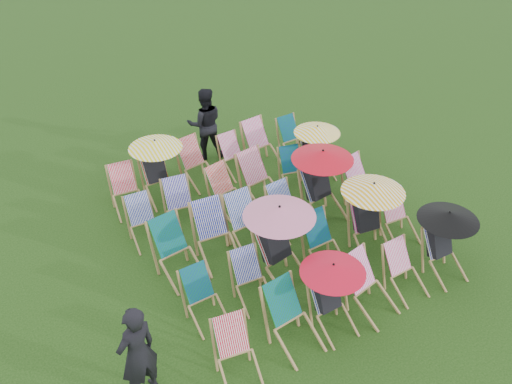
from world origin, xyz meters
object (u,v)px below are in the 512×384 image
person_left (137,353)px  deckchair_0 (237,354)px  deckchair_29 (294,138)px  person_rear (205,123)px  deckchair_5 (445,243)px

person_left → deckchair_0: bearing=145.3°
deckchair_29 → person_left: size_ratio=0.52×
person_rear → deckchair_0: bearing=86.1°
deckchair_5 → person_left: person_left is taller
deckchair_5 → person_rear: (-1.71, 5.53, 0.19)m
deckchair_0 → deckchair_29: deckchair_0 is taller
deckchair_0 → deckchair_5: (4.07, 0.06, 0.21)m
deckchair_29 → person_rear: person_rear is taller
deckchair_0 → person_rear: bearing=75.8°
deckchair_0 → deckchair_5: deckchair_5 is taller
deckchair_0 → person_rear: person_rear is taller
deckchair_29 → person_rear: bearing=148.4°
person_rear → deckchair_5: bearing=126.1°
person_left → person_rear: size_ratio=0.97×
person_left → deckchair_29: bearing=-157.8°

